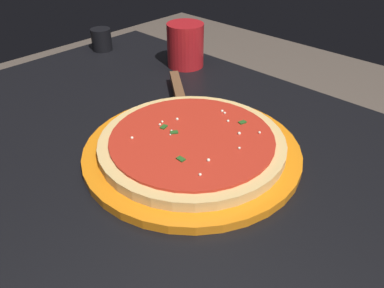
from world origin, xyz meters
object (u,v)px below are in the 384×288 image
at_px(cup_tall_drink, 185,45).
at_px(cup_small_sauce, 102,40).
at_px(serving_plate, 192,151).
at_px(pizza_server, 180,97).
at_px(pizza, 192,142).

relative_size(cup_tall_drink, cup_small_sauce, 1.81).
relative_size(serving_plate, cup_tall_drink, 3.42).
bearing_deg(pizza_server, pizza, -38.24).
bearing_deg(pizza_server, cup_small_sauce, 167.80).
bearing_deg(cup_small_sauce, pizza, -20.05).
height_order(serving_plate, cup_small_sauce, cup_small_sauce).
height_order(pizza_server, cup_small_sauce, cup_small_sauce).
xyz_separation_m(pizza_server, cup_small_sauce, (-0.36, 0.08, 0.01)).
bearing_deg(cup_tall_drink, cup_small_sauce, -162.15).
bearing_deg(cup_tall_drink, pizza, -44.09).
distance_m(pizza, cup_tall_drink, 0.37).
height_order(serving_plate, pizza, pizza).
xyz_separation_m(serving_plate, pizza_server, (-0.13, 0.10, 0.01)).
height_order(serving_plate, pizza_server, pizza_server).
distance_m(serving_plate, cup_small_sauce, 0.52).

